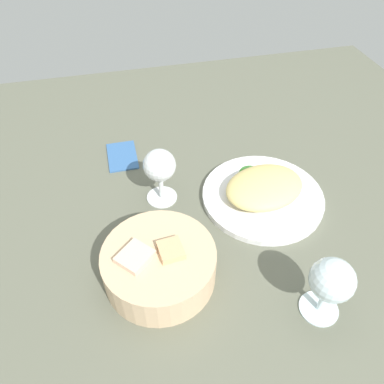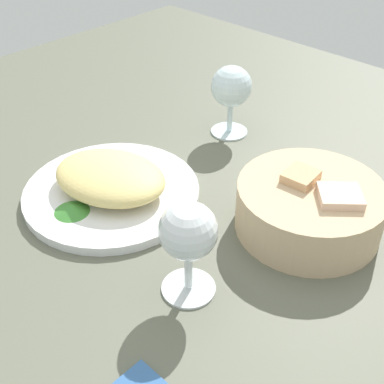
{
  "view_description": "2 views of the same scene",
  "coord_description": "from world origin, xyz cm",
  "px_view_note": "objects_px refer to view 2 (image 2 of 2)",
  "views": [
    {
      "loc": [
        20.32,
        49.43,
        58.5
      ],
      "look_at": [
        7.83,
        -2.56,
        5.81
      ],
      "focal_mm": 34.93,
      "sensor_mm": 36.0,
      "label": 1
    },
    {
      "loc": [
        43.06,
        -38.63,
        46.49
      ],
      "look_at": [
        4.55,
        1.59,
        4.96
      ],
      "focal_mm": 47.68,
      "sensor_mm": 36.0,
      "label": 2
    }
  ],
  "objects_px": {
    "wine_glass_near": "(188,236)",
    "wine_glass_far": "(231,90)",
    "plate": "(112,192)",
    "bread_basket": "(310,207)"
  },
  "relations": [
    {
      "from": "wine_glass_near",
      "to": "wine_glass_far",
      "type": "height_order",
      "value": "wine_glass_near"
    },
    {
      "from": "plate",
      "to": "wine_glass_near",
      "type": "xyz_separation_m",
      "value": [
        0.21,
        -0.05,
        0.08
      ]
    },
    {
      "from": "plate",
      "to": "wine_glass_far",
      "type": "height_order",
      "value": "wine_glass_far"
    },
    {
      "from": "wine_glass_near",
      "to": "wine_glass_far",
      "type": "xyz_separation_m",
      "value": [
        -0.21,
        0.32,
        -0.0
      ]
    },
    {
      "from": "wine_glass_near",
      "to": "wine_glass_far",
      "type": "distance_m",
      "value": 0.39
    },
    {
      "from": "plate",
      "to": "wine_glass_far",
      "type": "relative_size",
      "value": 2.09
    },
    {
      "from": "wine_glass_far",
      "to": "bread_basket",
      "type": "bearing_deg",
      "value": -26.87
    },
    {
      "from": "bread_basket",
      "to": "wine_glass_near",
      "type": "relative_size",
      "value": 1.56
    },
    {
      "from": "plate",
      "to": "bread_basket",
      "type": "xyz_separation_m",
      "value": [
        0.25,
        0.14,
        0.03
      ]
    },
    {
      "from": "plate",
      "to": "bread_basket",
      "type": "relative_size",
      "value": 1.32
    }
  ]
}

